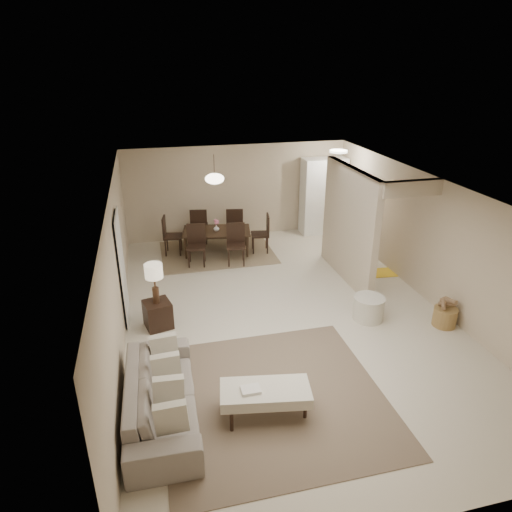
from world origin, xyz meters
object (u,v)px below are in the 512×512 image
object	(u,v)px
dining_table	(217,242)
pantry_cabinet	(323,196)
sofa	(161,396)
round_pouf	(369,308)
wicker_basket	(445,317)
side_table	(158,314)
ottoman_bench	(265,394)

from	to	relation	value
dining_table	pantry_cabinet	bearing A→B (deg)	24.61
pantry_cabinet	sofa	bearing A→B (deg)	-126.94
sofa	dining_table	distance (m)	5.81
round_pouf	wicker_basket	distance (m)	1.38
side_table	round_pouf	xyz separation A→B (m)	(3.88, -0.67, -0.02)
sofa	round_pouf	distance (m)	4.28
round_pouf	dining_table	xyz separation A→B (m)	(-2.26, 3.88, 0.07)
round_pouf	dining_table	size ratio (longest dim) A/B	0.35
pantry_cabinet	ottoman_bench	xyz separation A→B (m)	(-3.42, -6.68, -0.70)
wicker_basket	ottoman_bench	bearing A→B (deg)	-159.29
side_table	wicker_basket	xyz separation A→B (m)	(5.15, -1.22, -0.07)
ottoman_bench	dining_table	xyz separation A→B (m)	(0.28, 5.87, -0.06)
round_pouf	dining_table	world-z (taller)	dining_table
ottoman_bench	side_table	size ratio (longest dim) A/B	2.59
sofa	wicker_basket	xyz separation A→B (m)	(5.20, 1.14, -0.16)
ottoman_bench	wicker_basket	size ratio (longest dim) A/B	3.09
pantry_cabinet	ottoman_bench	size ratio (longest dim) A/B	1.61
pantry_cabinet	sofa	xyz separation A→B (m)	(-4.80, -6.38, -0.71)
wicker_basket	dining_table	bearing A→B (deg)	128.58
pantry_cabinet	round_pouf	size ratio (longest dim) A/B	3.58
sofa	wicker_basket	size ratio (longest dim) A/B	5.55
dining_table	side_table	bearing A→B (deg)	-106.69
round_pouf	sofa	bearing A→B (deg)	-156.72
sofa	side_table	distance (m)	2.36
dining_table	sofa	bearing A→B (deg)	-96.63
pantry_cabinet	side_table	size ratio (longest dim) A/B	4.15
side_table	dining_table	xyz separation A→B (m)	(1.61, 3.21, 0.04)
pantry_cabinet	dining_table	bearing A→B (deg)	-165.40
ottoman_bench	round_pouf	distance (m)	3.23
side_table	round_pouf	distance (m)	3.94
dining_table	round_pouf	bearing A→B (deg)	-49.70
ottoman_bench	wicker_basket	xyz separation A→B (m)	(3.81, 1.44, -0.17)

